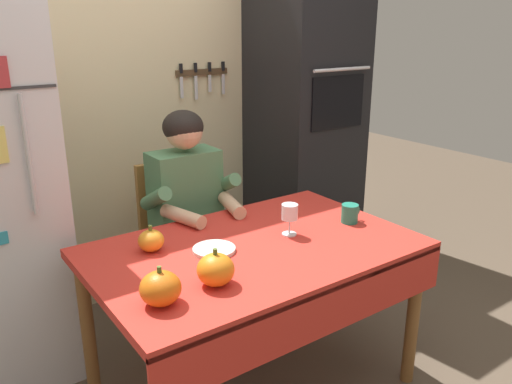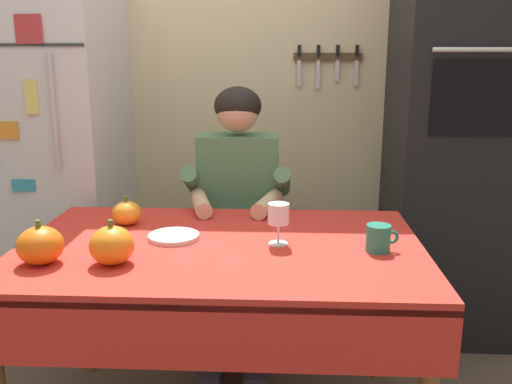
% 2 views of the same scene
% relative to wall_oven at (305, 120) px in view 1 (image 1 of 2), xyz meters
% --- Properties ---
extents(back_wall_assembly, '(3.70, 0.13, 2.60)m').
position_rel_wall_oven_xyz_m(back_wall_assembly, '(-1.00, 0.35, 0.25)').
color(back_wall_assembly, beige).
rests_on(back_wall_assembly, ground).
extents(wall_oven, '(0.60, 0.64, 2.10)m').
position_rel_wall_oven_xyz_m(wall_oven, '(0.00, 0.00, 0.00)').
color(wall_oven, black).
rests_on(wall_oven, ground).
extents(dining_table, '(1.40, 0.90, 0.74)m').
position_rel_wall_oven_xyz_m(dining_table, '(-1.05, -0.92, -0.39)').
color(dining_table, brown).
rests_on(dining_table, ground).
extents(chair_behind_person, '(0.40, 0.40, 0.93)m').
position_rel_wall_oven_xyz_m(chair_behind_person, '(-1.04, -0.13, -0.54)').
color(chair_behind_person, '#9E6B33').
rests_on(chair_behind_person, ground).
extents(seated_person, '(0.47, 0.55, 1.25)m').
position_rel_wall_oven_xyz_m(seated_person, '(-1.04, -0.32, -0.31)').
color(seated_person, '#38384C').
rests_on(seated_person, ground).
extents(coffee_mug, '(0.11, 0.08, 0.09)m').
position_rel_wall_oven_xyz_m(coffee_mug, '(-0.51, -0.95, -0.26)').
color(coffee_mug, '#237F66').
rests_on(coffee_mug, dining_table).
extents(wine_glass, '(0.07, 0.07, 0.15)m').
position_rel_wall_oven_xyz_m(wine_glass, '(-0.85, -0.90, -0.21)').
color(wine_glass, white).
rests_on(wine_glass, dining_table).
extents(pumpkin_large, '(0.14, 0.14, 0.14)m').
position_rel_wall_oven_xyz_m(pumpkin_large, '(-1.37, -1.11, -0.25)').
color(pumpkin_large, orange).
rests_on(pumpkin_large, dining_table).
extents(pumpkin_medium, '(0.14, 0.14, 0.14)m').
position_rel_wall_oven_xyz_m(pumpkin_medium, '(-1.59, -1.12, -0.25)').
color(pumpkin_medium, orange).
rests_on(pumpkin_medium, dining_table).
extents(pumpkin_small, '(0.11, 0.11, 0.12)m').
position_rel_wall_oven_xyz_m(pumpkin_small, '(-1.44, -0.69, -0.26)').
color(pumpkin_small, orange).
rests_on(pumpkin_small, dining_table).
extents(serving_tray, '(0.18, 0.18, 0.02)m').
position_rel_wall_oven_xyz_m(serving_tray, '(-1.22, -0.85, -0.30)').
color(serving_tray, silver).
rests_on(serving_tray, dining_table).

